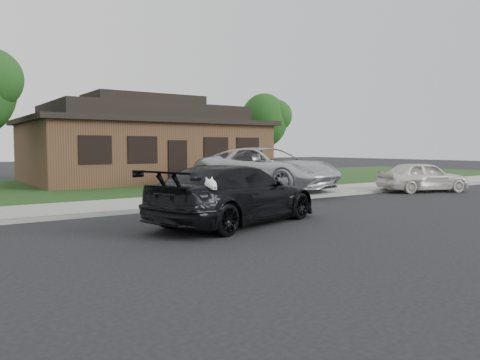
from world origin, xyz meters
TOP-DOWN VIEW (x-y plane):
  - ground at (0.00, 0.00)m, footprint 120.00×120.00m
  - sidewalk at (0.00, 5.00)m, footprint 60.00×3.00m
  - curb at (0.00, 3.50)m, footprint 60.00×0.12m
  - lawn at (0.00, 13.00)m, footprint 60.00×13.00m
  - driveway at (6.00, 10.00)m, footprint 4.50×13.00m
  - sedan at (0.16, 0.28)m, footprint 5.56×3.56m
  - minivan at (5.74, 6.19)m, footprint 4.54×7.02m
  - white_compact at (11.64, 2.71)m, footprint 4.18×2.84m
  - recycling_bin at (2.57, 4.77)m, footprint 0.84×0.84m
  - house at (4.00, 15.00)m, footprint 12.60×8.60m
  - tree_1 at (12.14, 14.40)m, footprint 3.15×3.00m

SIDE VIEW (x-z plane):
  - ground at x=0.00m, z-range 0.00..0.00m
  - sidewalk at x=0.00m, z-range 0.00..0.12m
  - curb at x=0.00m, z-range 0.00..0.12m
  - lawn at x=0.00m, z-range 0.00..0.13m
  - driveway at x=6.00m, z-range 0.00..0.14m
  - white_compact at x=11.64m, z-range 0.00..1.32m
  - recycling_bin at x=2.57m, z-range 0.13..1.24m
  - sedan at x=0.16m, z-range 0.00..1.50m
  - minivan at x=5.74m, z-range 0.14..1.94m
  - house at x=4.00m, z-range -0.19..4.46m
  - tree_1 at x=12.14m, z-range 1.09..6.34m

